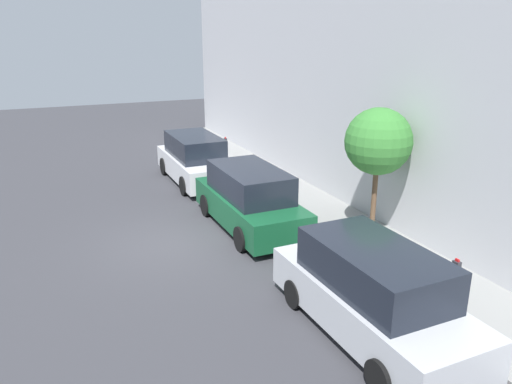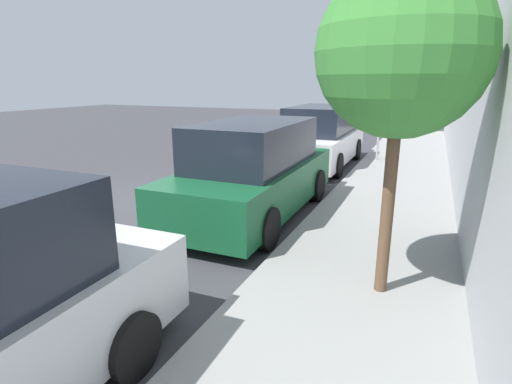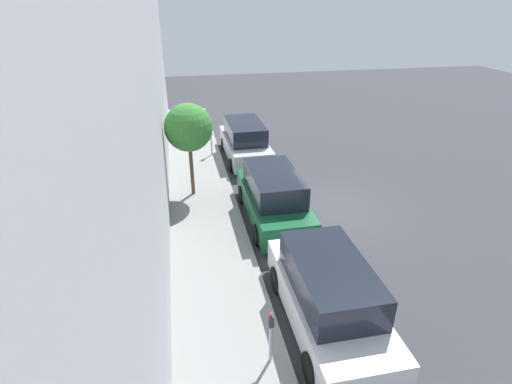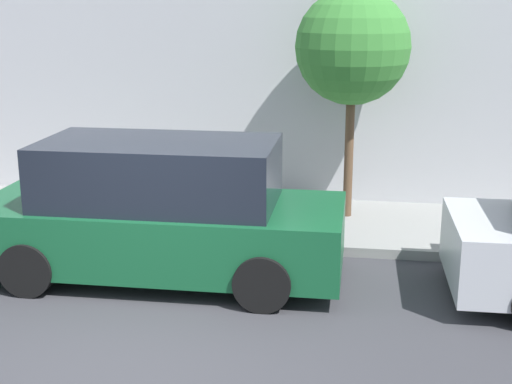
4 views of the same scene
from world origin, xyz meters
name	(u,v)px [view 4 (image 4 of 4)]	position (x,y,z in m)	size (l,w,h in m)	color
ground_plane	(122,359)	(0.00, 0.00, 0.00)	(60.00, 60.00, 0.00)	#38383D
sidewalk	(216,219)	(4.81, 0.00, 0.07)	(2.61, 32.00, 0.15)	gray
parked_minivan_second	(161,212)	(2.34, 0.23, 0.92)	(2.02, 4.91, 1.90)	#14512D
street_tree	(353,48)	(5.14, -2.20, 2.95)	(1.85, 1.85, 3.74)	brown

